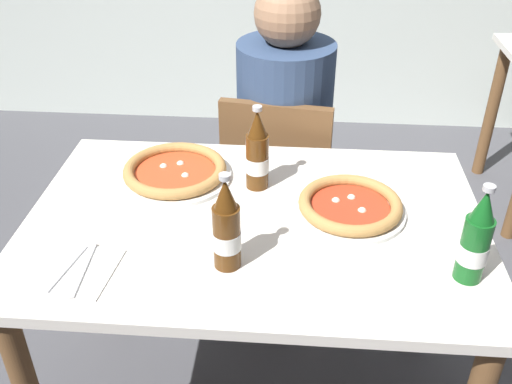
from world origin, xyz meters
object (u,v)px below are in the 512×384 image
object	(u,v)px
chair_behind_table	(279,183)
napkin_with_cutlery	(75,270)
pizza_marinara_far	(175,172)
beer_bottle_right	(257,154)
beer_bottle_center	(227,229)
pizza_margherita_near	(350,206)
dining_table_main	(255,252)
beer_bottle_left	(476,241)
diner_seated	(283,153)

from	to	relation	value
chair_behind_table	napkin_with_cutlery	size ratio (longest dim) A/B	4.30
chair_behind_table	pizza_marinara_far	bearing A→B (deg)	63.84
beer_bottle_right	napkin_with_cutlery	bearing A→B (deg)	-134.28
beer_bottle_center	beer_bottle_right	size ratio (longest dim) A/B	1.00
pizza_margherita_near	napkin_with_cutlery	world-z (taller)	pizza_margherita_near
pizza_marinara_far	beer_bottle_right	xyz separation A→B (m)	(0.24, -0.03, 0.08)
pizza_margherita_near	napkin_with_cutlery	distance (m)	0.71
dining_table_main	beer_bottle_right	xyz separation A→B (m)	(-0.01, 0.16, 0.22)
chair_behind_table	beer_bottle_left	world-z (taller)	beer_bottle_left
chair_behind_table	beer_bottle_right	bearing A→B (deg)	91.92
diner_seated	napkin_with_cutlery	world-z (taller)	diner_seated
pizza_marinara_far	chair_behind_table	bearing A→B (deg)	55.65
pizza_marinara_far	beer_bottle_right	bearing A→B (deg)	-6.04
beer_bottle_right	dining_table_main	bearing A→B (deg)	-88.10
diner_seated	beer_bottle_center	xyz separation A→B (m)	(-0.10, -0.85, 0.27)
chair_behind_table	beer_bottle_left	bearing A→B (deg)	127.91
dining_table_main	pizza_marinara_far	size ratio (longest dim) A/B	3.69
diner_seated	beer_bottle_right	xyz separation A→B (m)	(-0.06, -0.50, 0.27)
chair_behind_table	beer_bottle_left	distance (m)	1.00
chair_behind_table	pizza_marinara_far	size ratio (longest dim) A/B	2.61
beer_bottle_left	beer_bottle_center	distance (m)	0.55
napkin_with_cutlery	dining_table_main	bearing A→B (deg)	31.32
dining_table_main	pizza_margherita_near	bearing A→B (deg)	10.36
pizza_margherita_near	pizza_marinara_far	size ratio (longest dim) A/B	0.91
pizza_marinara_far	beer_bottle_left	size ratio (longest dim) A/B	1.32
pizza_margherita_near	beer_bottle_center	distance (m)	0.39
beer_bottle_left	beer_bottle_center	xyz separation A→B (m)	(-0.55, 0.00, 0.00)
dining_table_main	napkin_with_cutlery	bearing A→B (deg)	-148.68
pizza_margherita_near	beer_bottle_right	xyz separation A→B (m)	(-0.25, 0.11, 0.08)
dining_table_main	beer_bottle_center	size ratio (longest dim) A/B	4.86
diner_seated	pizza_marinara_far	distance (m)	0.59
chair_behind_table	pizza_margherita_near	world-z (taller)	chair_behind_table
chair_behind_table	beer_bottle_center	bearing A→B (deg)	91.63
dining_table_main	chair_behind_table	size ratio (longest dim) A/B	1.41
dining_table_main	beer_bottle_center	world-z (taller)	beer_bottle_center
beer_bottle_right	napkin_with_cutlery	distance (m)	0.57
dining_table_main	diner_seated	bearing A→B (deg)	85.31
diner_seated	beer_bottle_center	size ratio (longest dim) A/B	4.89
pizza_margherita_near	pizza_marinara_far	xyz separation A→B (m)	(-0.50, 0.14, -0.00)
beer_bottle_left	pizza_marinara_far	bearing A→B (deg)	153.21
pizza_marinara_far	napkin_with_cutlery	size ratio (longest dim) A/B	1.65
diner_seated	pizza_margherita_near	distance (m)	0.67
dining_table_main	beer_bottle_left	world-z (taller)	beer_bottle_left
dining_table_main	pizza_margherita_near	distance (m)	0.29
diner_seated	pizza_marinara_far	world-z (taller)	diner_seated
dining_table_main	pizza_margherita_near	world-z (taller)	pizza_margherita_near
beer_bottle_center	napkin_with_cutlery	size ratio (longest dim) A/B	1.25
diner_seated	pizza_margherita_near	world-z (taller)	diner_seated
beer_bottle_left	beer_bottle_center	world-z (taller)	same
diner_seated	dining_table_main	bearing A→B (deg)	-94.69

